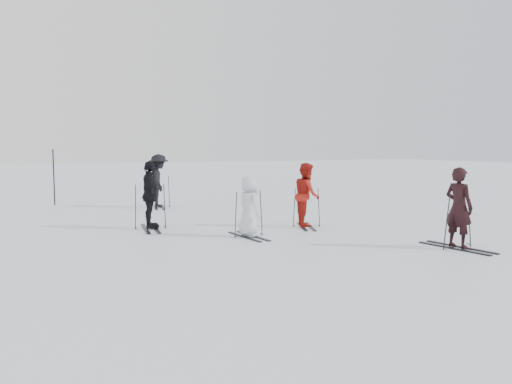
% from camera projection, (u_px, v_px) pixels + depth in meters
% --- Properties ---
extents(ground, '(120.00, 120.00, 0.00)m').
position_uv_depth(ground, '(273.00, 233.00, 13.13)').
color(ground, silver).
rests_on(ground, ground).
extents(skier_near_dark, '(0.50, 0.70, 1.78)m').
position_uv_depth(skier_near_dark, '(459.00, 209.00, 11.04)').
color(skier_near_dark, black).
rests_on(skier_near_dark, ground).
extents(skier_red, '(0.97, 1.07, 1.79)m').
position_uv_depth(skier_red, '(307.00, 196.00, 14.01)').
color(skier_red, '#A91B13').
rests_on(skier_red, ground).
extents(skier_grey, '(0.53, 0.77, 1.51)m').
position_uv_depth(skier_grey, '(249.00, 207.00, 12.47)').
color(skier_grey, silver).
rests_on(skier_grey, ground).
extents(skier_uphill_left, '(0.60, 1.13, 1.84)m').
position_uv_depth(skier_uphill_left, '(150.00, 196.00, 13.65)').
color(skier_uphill_left, black).
rests_on(skier_uphill_left, ground).
extents(skier_uphill_far, '(1.00, 1.40, 1.96)m').
position_uv_depth(skier_uphill_far, '(159.00, 181.00, 18.56)').
color(skier_uphill_far, black).
rests_on(skier_uphill_far, ground).
extents(skis_near_dark, '(1.94, 1.19, 1.34)m').
position_uv_depth(skis_near_dark, '(458.00, 219.00, 11.06)').
color(skis_near_dark, black).
rests_on(skis_near_dark, ground).
extents(skis_red, '(1.76, 1.38, 1.14)m').
position_uv_depth(skis_red, '(307.00, 207.00, 14.04)').
color(skis_red, black).
rests_on(skis_red, ground).
extents(skis_grey, '(1.70, 0.98, 1.20)m').
position_uv_depth(skis_grey, '(249.00, 213.00, 12.49)').
color(skis_grey, black).
rests_on(skis_grey, ground).
extents(skis_uphill_left, '(1.88, 1.18, 1.28)m').
position_uv_depth(skis_uphill_left, '(150.00, 206.00, 13.68)').
color(skis_uphill_left, black).
rests_on(skis_uphill_left, ground).
extents(skis_uphill_far, '(1.81, 1.23, 1.21)m').
position_uv_depth(skis_uphill_far, '(159.00, 191.00, 18.59)').
color(skis_uphill_far, black).
rests_on(skis_uphill_far, ground).
extents(piste_marker, '(0.06, 0.06, 2.17)m').
position_uv_depth(piste_marker, '(54.00, 177.00, 19.35)').
color(piste_marker, black).
rests_on(piste_marker, ground).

